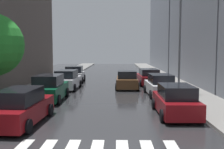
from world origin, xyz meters
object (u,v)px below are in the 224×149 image
object	(u,v)px
parked_car_left_third	(67,80)
parked_car_right_second	(160,86)
parked_car_left_second	(49,89)
parked_car_right_third	(149,77)
car_midroad	(127,80)
parked_car_left_fourth	(75,74)
lamp_post_right	(180,38)
parked_car_right_nearest	(176,101)
parked_car_left_nearest	(21,107)

from	to	relation	value
parked_car_left_third	parked_car_right_second	distance (m)	8.48
parked_car_left_second	parked_car_right_third	distance (m)	11.79
parked_car_right_second	car_midroad	world-z (taller)	parked_car_right_second
parked_car_left_second	parked_car_left_third	distance (m)	5.52
parked_car_left_fourth	lamp_post_right	bearing A→B (deg)	-133.71
car_midroad	parked_car_right_nearest	bearing A→B (deg)	-166.66
parked_car_left_third	parked_car_right_nearest	xyz separation A→B (m)	(7.59, -9.67, -0.02)
lamp_post_right	parked_car_right_nearest	bearing A→B (deg)	-104.16
parked_car_left_third	parked_car_right_third	bearing A→B (deg)	-65.08
parked_car_left_second	parked_car_left_fourth	distance (m)	11.14
parked_car_right_third	lamp_post_right	world-z (taller)	lamp_post_right
parked_car_right_nearest	parked_car_left_third	bearing A→B (deg)	37.85
parked_car_left_second	parked_car_right_second	bearing A→B (deg)	-75.49
parked_car_right_nearest	parked_car_left_second	bearing A→B (deg)	61.65
parked_car_left_third	parked_car_left_fourth	xyz separation A→B (m)	(-0.22, 5.63, 0.01)
car_midroad	parked_car_left_third	bearing A→B (deg)	97.37
parked_car_left_second	parked_car_right_nearest	distance (m)	8.84
parked_car_right_third	parked_car_left_nearest	bearing A→B (deg)	150.19
parked_car_left_second	car_midroad	size ratio (longest dim) A/B	1.02
car_midroad	parked_car_left_fourth	bearing A→B (deg)	49.14
parked_car_left_second	car_midroad	distance (m)	8.27
parked_car_left_fourth	parked_car_right_third	size ratio (longest dim) A/B	0.85
parked_car_right_nearest	lamp_post_right	distance (m)	7.91
parked_car_left_nearest	parked_car_left_second	xyz separation A→B (m)	(-0.18, 6.00, 0.04)
parked_car_right_second	parked_car_right_third	size ratio (longest dim) A/B	0.90
parked_car_right_nearest	parked_car_right_third	bearing A→B (deg)	-0.59
parked_car_right_second	lamp_post_right	size ratio (longest dim) A/B	0.59
parked_car_left_nearest	parked_car_right_nearest	bearing A→B (deg)	-73.70
parked_car_left_fourth	lamp_post_right	xyz separation A→B (m)	(9.54, -8.48, 3.58)
car_midroad	lamp_post_right	size ratio (longest dim) A/B	0.61
parked_car_left_nearest	parked_car_left_fourth	bearing A→B (deg)	3.36
parked_car_right_third	car_midroad	world-z (taller)	car_midroad
parked_car_left_fourth	car_midroad	size ratio (longest dim) A/B	0.92
parked_car_right_nearest	parked_car_right_second	world-z (taller)	parked_car_right_second
parked_car_right_second	parked_car_right_third	distance (m)	6.67
parked_car_right_second	parked_car_left_fourth	bearing A→B (deg)	38.81
parked_car_left_nearest	parked_car_right_nearest	xyz separation A→B (m)	(7.62, 1.84, -0.02)
lamp_post_right	parked_car_left_third	bearing A→B (deg)	163.01
parked_car_right_third	car_midroad	distance (m)	3.52
car_midroad	parked_car_right_second	bearing A→B (deg)	-147.95
parked_car_left_nearest	parked_car_right_second	world-z (taller)	parked_car_left_nearest
parked_car_left_third	parked_car_left_fourth	world-z (taller)	parked_car_left_fourth
parked_car_left_nearest	lamp_post_right	distance (m)	13.24
parked_car_left_fourth	parked_car_right_nearest	size ratio (longest dim) A/B	0.93
parked_car_left_third	parked_car_left_nearest	bearing A→B (deg)	-178.34
parked_car_left_second	lamp_post_right	world-z (taller)	lamp_post_right
parked_car_left_third	parked_car_right_second	bearing A→B (deg)	-111.83
parked_car_left_third	parked_car_left_second	bearing A→B (deg)	179.64
parked_car_left_second	car_midroad	world-z (taller)	parked_car_left_second
parked_car_left_nearest	lamp_post_right	bearing A→B (deg)	-44.44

